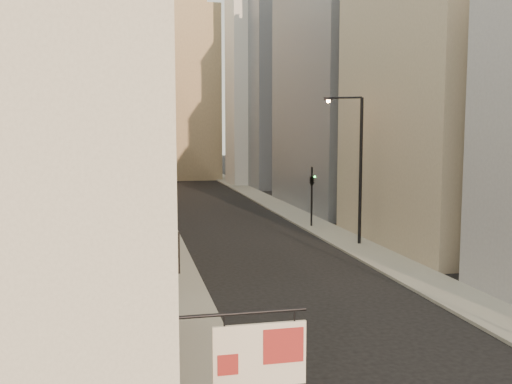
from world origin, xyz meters
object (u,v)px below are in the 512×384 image
(clock_tower, at_px, (174,73))
(streetlamp_mid, at_px, (357,161))
(traffic_light_left, at_px, (156,192))
(traffic_light_right, at_px, (312,181))
(white_tower, at_px, (256,59))

(clock_tower, relative_size, streetlamp_mid, 4.39)
(clock_tower, xyz_separation_m, traffic_light_left, (-5.72, -55.41, -14.22))
(traffic_light_left, xyz_separation_m, traffic_light_right, (12.64, 1.73, 0.45))
(clock_tower, height_order, streetlamp_mid, clock_tower)
(clock_tower, xyz_separation_m, streetlamp_mid, (7.62, -61.38, -11.78))
(white_tower, relative_size, streetlamp_mid, 4.05)
(clock_tower, distance_m, streetlamp_mid, 62.96)
(clock_tower, bearing_deg, traffic_light_right, -82.65)
(streetlamp_mid, distance_m, traffic_light_left, 14.82)
(traffic_light_right, bearing_deg, white_tower, -74.52)
(white_tower, bearing_deg, clock_tower, 128.16)
(traffic_light_left, bearing_deg, traffic_light_right, -150.77)
(traffic_light_right, bearing_deg, streetlamp_mid, 116.53)
(streetlamp_mid, height_order, traffic_light_left, streetlamp_mid)
(clock_tower, height_order, traffic_light_left, clock_tower)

